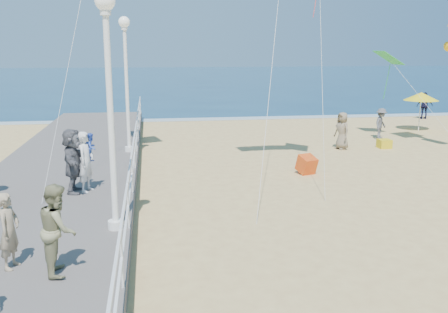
{
  "coord_description": "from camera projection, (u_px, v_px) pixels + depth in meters",
  "views": [
    {
      "loc": [
        -4.49,
        -11.25,
        4.52
      ],
      "look_at": [
        -2.5,
        2.0,
        1.6
      ],
      "focal_mm": 40.0,
      "sensor_mm": 36.0,
      "label": 1
    }
  ],
  "objects": [
    {
      "name": "ground",
      "position": [
        334.0,
        232.0,
        12.48
      ],
      "size": [
        160.0,
        160.0,
        0.0
      ],
      "primitive_type": "plane",
      "color": "tan",
      "rests_on": "ground"
    },
    {
      "name": "ocean",
      "position": [
        178.0,
        78.0,
        75.28
      ],
      "size": [
        160.0,
        90.0,
        0.05
      ],
      "primitive_type": "cube",
      "color": "#0D2F4E",
      "rests_on": "ground"
    },
    {
      "name": "surf_line",
      "position": [
        220.0,
        119.0,
        32.28
      ],
      "size": [
        160.0,
        1.2,
        0.04
      ],
      "primitive_type": "cube",
      "color": "silver",
      "rests_on": "ground"
    },
    {
      "name": "boardwalk",
      "position": [
        20.0,
        242.0,
        11.35
      ],
      "size": [
        5.0,
        44.0,
        0.4
      ],
      "primitive_type": "cube",
      "color": "#67625D",
      "rests_on": "ground"
    },
    {
      "name": "railing",
      "position": [
        128.0,
        193.0,
        11.48
      ],
      "size": [
        0.05,
        42.0,
        0.55
      ],
      "color": "white",
      "rests_on": "boardwalk"
    },
    {
      "name": "lamp_post_mid",
      "position": [
        109.0,
        88.0,
        10.93
      ],
      "size": [
        0.44,
        0.44,
        5.32
      ],
      "color": "white",
      "rests_on": "boardwalk"
    },
    {
      "name": "lamp_post_far",
      "position": [
        126.0,
        70.0,
        19.62
      ],
      "size": [
        0.44,
        0.44,
        5.32
      ],
      "color": "white",
      "rests_on": "boardwalk"
    },
    {
      "name": "woman_holding_toddler",
      "position": [
        86.0,
        162.0,
        14.46
      ],
      "size": [
        0.61,
        0.75,
        1.78
      ],
      "primitive_type": "imported",
      "rotation": [
        0.0,
        0.0,
        1.24
      ],
      "color": "silver",
      "rests_on": "boardwalk"
    },
    {
      "name": "toddler_held",
      "position": [
        91.0,
        148.0,
        14.55
      ],
      "size": [
        0.44,
        0.5,
        0.86
      ],
      "primitive_type": "imported",
      "rotation": [
        0.0,
        0.0,
        1.24
      ],
      "color": "blue",
      "rests_on": "boardwalk"
    },
    {
      "name": "spectator_1",
      "position": [
        58.0,
        229.0,
        9.2
      ],
      "size": [
        0.75,
        0.91,
        1.71
      ],
      "primitive_type": "imported",
      "rotation": [
        0.0,
        0.0,
        1.7
      ],
      "color": "gray",
      "rests_on": "boardwalk"
    },
    {
      "name": "spectator_5",
      "position": [
        73.0,
        161.0,
        14.36
      ],
      "size": [
        0.61,
        1.76,
        1.88
      ],
      "primitive_type": "imported",
      "rotation": [
        0.0,
        0.0,
        1.54
      ],
      "color": "#57575C",
      "rests_on": "boardwalk"
    },
    {
      "name": "spectator_6",
      "position": [
        9.0,
        231.0,
        9.41
      ],
      "size": [
        0.47,
        0.61,
        1.49
      ],
      "primitive_type": "imported",
      "rotation": [
        0.0,
        0.0,
        1.34
      ],
      "color": "gray",
      "rests_on": "boardwalk"
    },
    {
      "name": "beach_walker_a",
      "position": [
        381.0,
        123.0,
        25.28
      ],
      "size": [
        1.12,
        1.11,
        1.55
      ],
      "primitive_type": "imported",
      "rotation": [
        0.0,
        0.0,
        0.78
      ],
      "color": "#505055",
      "rests_on": "ground"
    },
    {
      "name": "beach_walker_b",
      "position": [
        425.0,
        106.0,
        32.31
      ],
      "size": [
        1.08,
        0.62,
        1.73
      ],
      "primitive_type": "imported",
      "rotation": [
        0.0,
        0.0,
        2.93
      ],
      "color": "#171732",
      "rests_on": "ground"
    },
    {
      "name": "beach_walker_c",
      "position": [
        342.0,
        131.0,
        22.64
      ],
      "size": [
        0.78,
        0.96,
        1.69
      ],
      "primitive_type": "imported",
      "rotation": [
        0.0,
        0.0,
        -1.23
      ],
      "color": "#7C6C55",
      "rests_on": "ground"
    },
    {
      "name": "box_kite",
      "position": [
        307.0,
        166.0,
        18.2
      ],
      "size": [
        0.75,
        0.85,
        0.74
      ],
      "primitive_type": "cube",
      "rotation": [
        0.31,
        0.0,
        0.34
      ],
      "color": "red",
      "rests_on": "ground"
    },
    {
      "name": "beach_umbrella",
      "position": [
        421.0,
        96.0,
        27.47
      ],
      "size": [
        1.9,
        1.9,
        2.14
      ],
      "color": "white",
      "rests_on": "ground"
    },
    {
      "name": "beach_chair_left",
      "position": [
        384.0,
        144.0,
        23.0
      ],
      "size": [
        0.55,
        0.55,
        0.4
      ],
      "primitive_type": "cube",
      "color": "gold",
      "rests_on": "ground"
    },
    {
      "name": "kite_diamond_green",
      "position": [
        388.0,
        58.0,
        24.94
      ],
      "size": [
        1.17,
        1.34,
        0.69
      ],
      "primitive_type": "cube",
      "rotation": [
        0.53,
        0.0,
        1.58
      ],
      "color": "green"
    }
  ]
}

